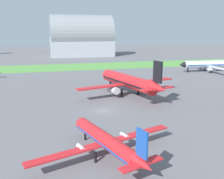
# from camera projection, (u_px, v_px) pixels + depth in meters

# --- Properties ---
(ground_plane) EXTENTS (600.00, 600.00, 0.00)m
(ground_plane) POSITION_uv_depth(u_px,v_px,m) (104.00, 110.00, 59.77)
(ground_plane) COLOR slate
(grass_taxiway_strip) EXTENTS (360.00, 28.00, 0.08)m
(grass_taxiway_strip) POSITION_uv_depth(u_px,v_px,m) (71.00, 67.00, 134.48)
(grass_taxiway_strip) COLOR #549342
(grass_taxiway_strip) RESTS_ON ground_plane
(airplane_foreground_turboprop) EXTENTS (23.78, 20.55, 7.34)m
(airplane_foreground_turboprop) POSITION_uv_depth(u_px,v_px,m) (106.00, 140.00, 37.06)
(airplane_foreground_turboprop) COLOR red
(airplane_foreground_turboprop) RESTS_ON ground_plane
(airplane_parked_jet_far) EXTENTS (28.47, 28.99, 10.24)m
(airplane_parked_jet_far) POSITION_uv_depth(u_px,v_px,m) (207.00, 64.00, 117.43)
(airplane_parked_jet_far) COLOR silver
(airplane_parked_jet_far) RESTS_ON ground_plane
(airplane_midfield_jet) EXTENTS (32.64, 32.26, 11.73)m
(airplane_midfield_jet) POSITION_uv_depth(u_px,v_px,m) (128.00, 82.00, 73.45)
(airplane_midfield_jet) COLOR red
(airplane_midfield_jet) RESTS_ON ground_plane
(hangar_distant) EXTENTS (48.65, 28.56, 32.08)m
(hangar_distant) POSITION_uv_depth(u_px,v_px,m) (81.00, 38.00, 194.03)
(hangar_distant) COLOR #9399A3
(hangar_distant) RESTS_ON ground_plane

